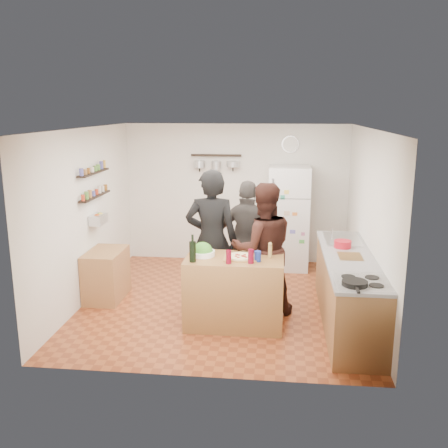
# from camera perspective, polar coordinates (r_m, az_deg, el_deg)

# --- Properties ---
(room_shell) EXTENTS (4.20, 4.20, 4.20)m
(room_shell) POSITION_cam_1_polar(r_m,az_deg,el_deg) (7.40, 0.24, 1.26)
(room_shell) COLOR brown
(room_shell) RESTS_ON ground
(prep_island) EXTENTS (1.25, 0.72, 0.91)m
(prep_island) POSITION_cam_1_polar(r_m,az_deg,el_deg) (6.51, 1.18, -7.72)
(prep_island) COLOR olive
(prep_island) RESTS_ON floor
(pizza_board) EXTENTS (0.42, 0.34, 0.02)m
(pizza_board) POSITION_cam_1_polar(r_m,az_deg,el_deg) (6.34, 1.91, -3.88)
(pizza_board) COLOR olive
(pizza_board) RESTS_ON prep_island
(pizza) EXTENTS (0.34, 0.34, 0.02)m
(pizza) POSITION_cam_1_polar(r_m,az_deg,el_deg) (6.33, 1.91, -3.71)
(pizza) COLOR beige
(pizza) RESTS_ON pizza_board
(salad_bowl) EXTENTS (0.32, 0.32, 0.06)m
(salad_bowl) POSITION_cam_1_polar(r_m,az_deg,el_deg) (6.45, -2.48, -3.36)
(salad_bowl) COLOR white
(salad_bowl) RESTS_ON prep_island
(wine_bottle) EXTENTS (0.08, 0.08, 0.26)m
(wine_bottle) POSITION_cam_1_polar(r_m,az_deg,el_deg) (6.18, -3.60, -3.19)
(wine_bottle) COLOR black
(wine_bottle) RESTS_ON prep_island
(wine_glass_near) EXTENTS (0.07, 0.07, 0.17)m
(wine_glass_near) POSITION_cam_1_polar(r_m,az_deg,el_deg) (6.12, 0.54, -3.79)
(wine_glass_near) COLOR #600818
(wine_glass_near) RESTS_ON prep_island
(wine_glass_far) EXTENTS (0.07, 0.07, 0.18)m
(wine_glass_far) POSITION_cam_1_polar(r_m,az_deg,el_deg) (6.13, 3.09, -3.71)
(wine_glass_far) COLOR #5D071B
(wine_glass_far) RESTS_ON prep_island
(pepper_mill) EXTENTS (0.05, 0.05, 0.16)m
(pepper_mill) POSITION_cam_1_polar(r_m,az_deg,el_deg) (6.37, 5.29, -3.18)
(pepper_mill) COLOR #A17F43
(pepper_mill) RESTS_ON prep_island
(salt_canister) EXTENTS (0.08, 0.08, 0.13)m
(salt_canister) POSITION_cam_1_polar(r_m,az_deg,el_deg) (6.21, 3.87, -3.71)
(salt_canister) COLOR navy
(salt_canister) RESTS_ON prep_island
(person_left) EXTENTS (0.74, 0.51, 1.98)m
(person_left) POSITION_cam_1_polar(r_m,az_deg,el_deg) (6.89, -1.43, -1.87)
(person_left) COLOR black
(person_left) RESTS_ON floor
(person_center) EXTENTS (1.01, 0.87, 1.81)m
(person_center) POSITION_cam_1_polar(r_m,az_deg,el_deg) (6.79, 4.47, -2.85)
(person_center) COLOR black
(person_center) RESTS_ON floor
(person_back) EXTENTS (1.08, 0.57, 1.75)m
(person_back) POSITION_cam_1_polar(r_m,az_deg,el_deg) (7.35, 2.78, -1.82)
(person_back) COLOR #312D2C
(person_back) RESTS_ON floor
(counter_run) EXTENTS (0.63, 2.63, 0.90)m
(counter_run) POSITION_cam_1_polar(r_m,az_deg,el_deg) (6.74, 14.01, -7.43)
(counter_run) COLOR #9E7042
(counter_run) RESTS_ON floor
(stove_top) EXTENTS (0.60, 0.62, 0.02)m
(stove_top) POSITION_cam_1_polar(r_m,az_deg,el_deg) (5.71, 15.49, -6.43)
(stove_top) COLOR white
(stove_top) RESTS_ON counter_run
(skillet) EXTENTS (0.27, 0.27, 0.05)m
(skillet) POSITION_cam_1_polar(r_m,az_deg,el_deg) (5.55, 14.71, -6.55)
(skillet) COLOR black
(skillet) RESTS_ON stove_top
(sink) EXTENTS (0.50, 0.80, 0.03)m
(sink) POSITION_cam_1_polar(r_m,az_deg,el_deg) (7.41, 13.36, -1.75)
(sink) COLOR silver
(sink) RESTS_ON counter_run
(cutting_board) EXTENTS (0.30, 0.40, 0.02)m
(cutting_board) POSITION_cam_1_polar(r_m,az_deg,el_deg) (6.60, 14.22, -3.67)
(cutting_board) COLOR olive
(cutting_board) RESTS_ON counter_run
(red_bowl) EXTENTS (0.23, 0.23, 0.10)m
(red_bowl) POSITION_cam_1_polar(r_m,az_deg,el_deg) (6.97, 13.40, -2.25)
(red_bowl) COLOR red
(red_bowl) RESTS_ON counter_run
(fridge) EXTENTS (0.70, 0.68, 1.80)m
(fridge) POSITION_cam_1_polar(r_m,az_deg,el_deg) (8.76, 7.38, 0.70)
(fridge) COLOR white
(fridge) RESTS_ON floor
(wall_clock) EXTENTS (0.30, 0.03, 0.30)m
(wall_clock) POSITION_cam_1_polar(r_m,az_deg,el_deg) (8.91, 7.58, 9.03)
(wall_clock) COLOR silver
(wall_clock) RESTS_ON back_wall
(spice_shelf_lower) EXTENTS (0.12, 1.00, 0.02)m
(spice_shelf_lower) POSITION_cam_1_polar(r_m,az_deg,el_deg) (7.62, -14.52, 3.10)
(spice_shelf_lower) COLOR black
(spice_shelf_lower) RESTS_ON left_wall
(spice_shelf_upper) EXTENTS (0.12, 1.00, 0.02)m
(spice_shelf_upper) POSITION_cam_1_polar(r_m,az_deg,el_deg) (7.57, -14.68, 5.71)
(spice_shelf_upper) COLOR black
(spice_shelf_upper) RESTS_ON left_wall
(produce_basket) EXTENTS (0.18, 0.35, 0.14)m
(produce_basket) POSITION_cam_1_polar(r_m,az_deg,el_deg) (7.67, -14.17, 0.52)
(produce_basket) COLOR silver
(produce_basket) RESTS_ON left_wall
(side_table) EXTENTS (0.50, 0.80, 0.73)m
(side_table) POSITION_cam_1_polar(r_m,az_deg,el_deg) (7.62, -13.31, -5.66)
(side_table) COLOR #AD8148
(side_table) RESTS_ON floor
(pot_rack) EXTENTS (0.90, 0.04, 0.04)m
(pot_rack) POSITION_cam_1_polar(r_m,az_deg,el_deg) (8.92, -0.90, 7.86)
(pot_rack) COLOR black
(pot_rack) RESTS_ON back_wall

